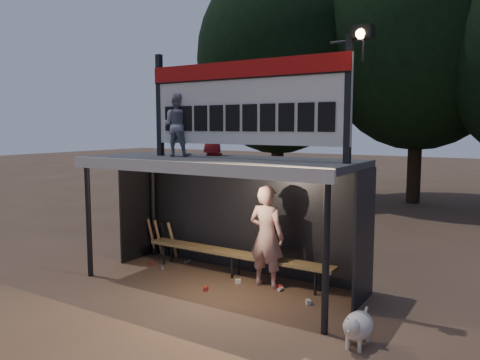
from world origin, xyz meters
name	(u,v)px	position (x,y,z in m)	size (l,w,h in m)	color
ground	(219,285)	(0.00, 0.00, 0.00)	(80.00, 80.00, 0.00)	brown
player	(267,236)	(0.77, 0.38, 0.92)	(0.67, 0.44, 1.85)	silver
child_a	(177,125)	(-0.91, -0.02, 2.90)	(0.56, 0.44, 1.16)	gray
child_b	(213,128)	(-0.48, 0.51, 2.85)	(0.52, 0.34, 1.06)	#A8191F
dugout_shelter	(226,183)	(0.00, 0.24, 1.85)	(5.10, 2.08, 2.32)	#39393B
scoreboard_assembly	(245,100)	(0.56, -0.01, 3.32)	(4.10, 0.27, 1.99)	black
bench	(235,254)	(0.00, 0.55, 0.43)	(4.00, 0.35, 0.48)	olive
tree_left	(278,59)	(-4.00, 10.00, 5.51)	(6.46, 6.46, 9.27)	black
tree_mid	(420,36)	(1.00, 11.50, 6.17)	(7.22, 7.22, 10.36)	black
dog	(357,326)	(2.91, -1.04, 0.28)	(0.36, 0.81, 0.49)	silver
bats	(162,238)	(-2.09, 0.82, 0.43)	(0.69, 0.35, 0.84)	#956945
litter	(224,279)	(-0.04, 0.20, 0.04)	(3.79, 1.27, 0.08)	red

